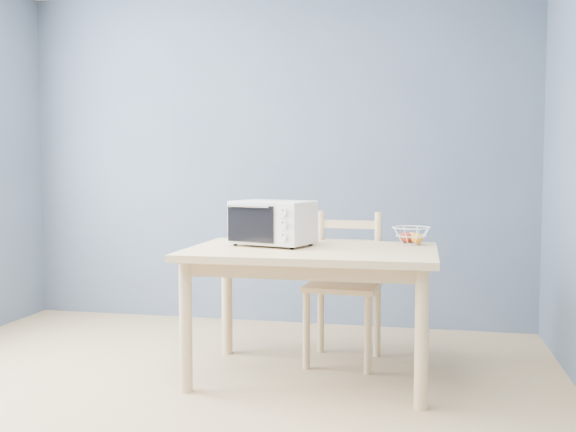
% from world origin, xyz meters
% --- Properties ---
extents(room, '(4.01, 4.51, 2.61)m').
position_xyz_m(room, '(0.00, 0.00, 1.30)').
color(room, tan).
rests_on(room, ground).
extents(dining_table, '(1.40, 0.90, 0.75)m').
position_xyz_m(dining_table, '(0.54, 0.94, 0.65)').
color(dining_table, '#DDC184').
rests_on(dining_table, ground).
extents(toaster_oven, '(0.52, 0.42, 0.26)m').
position_xyz_m(toaster_oven, '(0.28, 1.03, 0.89)').
color(toaster_oven, beige).
rests_on(toaster_oven, dining_table).
extents(fruit_basket, '(0.29, 0.29, 0.11)m').
position_xyz_m(fruit_basket, '(1.09, 1.25, 0.80)').
color(fruit_basket, white).
rests_on(fruit_basket, dining_table).
extents(dining_chair, '(0.47, 0.47, 0.93)m').
position_xyz_m(dining_chair, '(0.69, 1.32, 0.46)').
color(dining_chair, '#DDC184').
rests_on(dining_chair, ground).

